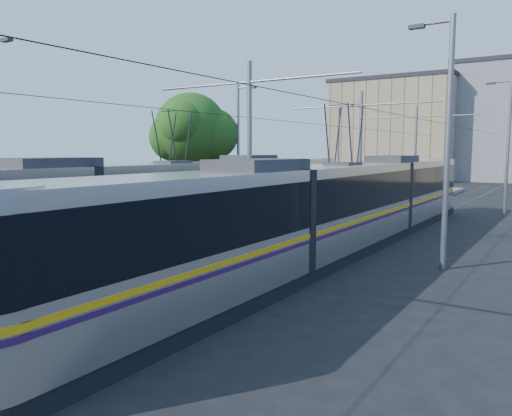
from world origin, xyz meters
The scene contains 12 objects.
ground centered at (0.00, 0.00, 0.00)m, with size 160.00×160.00×0.00m, color black.
platform centered at (0.00, 17.00, 0.15)m, with size 4.00×50.00×0.30m, color gray.
tactile_strip_left centered at (-1.45, 17.00, 0.30)m, with size 0.70×50.00×0.01m, color gray.
tactile_strip_right centered at (1.45, 17.00, 0.30)m, with size 0.70×50.00×0.01m, color gray.
rails centered at (0.00, 17.00, 0.02)m, with size 8.71×70.00×0.03m.
tram_left centered at (-3.60, 7.50, 1.71)m, with size 2.43×29.65×5.50m.
tram_right centered at (3.60, 8.91, 1.86)m, with size 2.43×29.50×5.50m.
catenary centered at (0.00, 14.15, 4.52)m, with size 9.20×70.00×7.00m.
street_lamps centered at (0.00, 21.00, 4.18)m, with size 15.18×38.22×8.00m.
shelter centered at (0.15, 16.62, 1.59)m, with size 0.94×1.25×2.46m.
tree centered at (-9.91, 16.75, 5.10)m, with size 5.19×4.80×7.54m.
building_left centered at (-10.00, 60.00, 6.68)m, with size 16.32×12.24×13.35m.
Camera 1 is at (10.99, -8.57, 3.83)m, focal length 35.00 mm.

